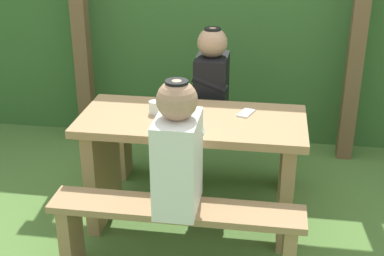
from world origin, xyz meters
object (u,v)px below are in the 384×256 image
(drinking_glass, at_px, (155,107))
(bottle_left, at_px, (185,103))
(bench_far, at_px, (204,141))
(person_white_shirt, at_px, (178,151))
(cell_phone, at_px, (246,113))
(picnic_table, at_px, (192,153))
(person_black_coat, at_px, (212,82))
(bench_near, at_px, (176,227))

(drinking_glass, xyz_separation_m, bottle_left, (0.19, -0.01, 0.04))
(drinking_glass, bearing_deg, bottle_left, -1.57)
(bench_far, distance_m, person_white_shirt, 1.23)
(bench_far, xyz_separation_m, person_white_shirt, (0.01, -1.14, 0.47))
(drinking_glass, height_order, cell_phone, drinking_glass)
(picnic_table, relative_size, bottle_left, 6.90)
(bench_far, relative_size, drinking_glass, 17.22)
(person_black_coat, bearing_deg, bench_far, 176.52)
(picnic_table, relative_size, person_white_shirt, 1.95)
(bench_far, height_order, drinking_glass, drinking_glass)
(person_black_coat, bearing_deg, bench_near, -92.74)
(person_white_shirt, relative_size, drinking_glass, 8.85)
(bench_near, distance_m, bottle_left, 0.78)
(person_white_shirt, bearing_deg, bottle_left, 95.71)
(picnic_table, bearing_deg, bench_near, -90.00)
(bench_far, bearing_deg, picnic_table, -90.00)
(person_white_shirt, xyz_separation_m, person_black_coat, (0.04, 1.13, 0.00))
(drinking_glass, bearing_deg, bench_near, -68.19)
(bench_far, bearing_deg, bench_near, -90.00)
(drinking_glass, bearing_deg, person_black_coat, 61.39)
(person_black_coat, bearing_deg, picnic_table, -95.49)
(bench_near, height_order, person_white_shirt, person_white_shirt)
(drinking_glass, height_order, bottle_left, bottle_left)
(bottle_left, bearing_deg, person_white_shirt, -84.29)
(bench_near, bearing_deg, person_white_shirt, 15.80)
(bottle_left, bearing_deg, drinking_glass, 178.43)
(picnic_table, relative_size, bench_far, 1.00)
(bench_far, relative_size, person_black_coat, 1.95)
(drinking_glass, relative_size, bottle_left, 0.40)
(bench_far, distance_m, person_black_coat, 0.47)
(picnic_table, bearing_deg, cell_phone, 18.68)
(person_white_shirt, height_order, cell_phone, person_white_shirt)
(bottle_left, bearing_deg, person_black_coat, 79.41)
(person_white_shirt, xyz_separation_m, cell_phone, (0.31, 0.68, -0.04))
(bench_near, relative_size, cell_phone, 10.00)
(drinking_glass, bearing_deg, person_white_shirt, -67.11)
(person_white_shirt, xyz_separation_m, drinking_glass, (-0.25, 0.59, -0.00))
(bench_far, height_order, person_white_shirt, person_white_shirt)
(drinking_glass, xyz_separation_m, cell_phone, (0.56, 0.08, -0.04))
(person_black_coat, height_order, bottle_left, person_black_coat)
(person_black_coat, bearing_deg, person_white_shirt, -92.16)
(picnic_table, bearing_deg, bottle_left, 154.31)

